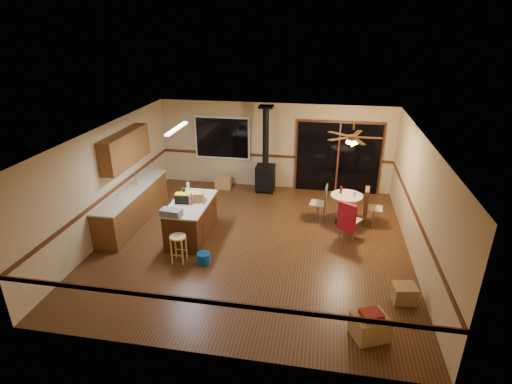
% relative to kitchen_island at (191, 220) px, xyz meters
% --- Properties ---
extents(floor, '(7.00, 7.00, 0.00)m').
position_rel_kitchen_island_xyz_m(floor, '(1.50, 0.00, -0.45)').
color(floor, '#4C2B15').
rests_on(floor, ground).
extents(ceiling, '(7.00, 7.00, 0.00)m').
position_rel_kitchen_island_xyz_m(ceiling, '(1.50, 0.00, 2.15)').
color(ceiling, silver).
rests_on(ceiling, ground).
extents(wall_back, '(7.00, 0.00, 7.00)m').
position_rel_kitchen_island_xyz_m(wall_back, '(1.50, 3.50, 0.85)').
color(wall_back, tan).
rests_on(wall_back, ground).
extents(wall_front, '(7.00, 0.00, 7.00)m').
position_rel_kitchen_island_xyz_m(wall_front, '(1.50, -3.50, 0.85)').
color(wall_front, tan).
rests_on(wall_front, ground).
extents(wall_left, '(0.00, 7.00, 7.00)m').
position_rel_kitchen_island_xyz_m(wall_left, '(-2.00, 0.00, 0.85)').
color(wall_left, tan).
rests_on(wall_left, ground).
extents(wall_right, '(0.00, 7.00, 7.00)m').
position_rel_kitchen_island_xyz_m(wall_right, '(5.00, 0.00, 0.85)').
color(wall_right, tan).
rests_on(wall_right, ground).
extents(chair_rail, '(7.00, 7.00, 0.08)m').
position_rel_kitchen_island_xyz_m(chair_rail, '(1.50, 0.00, 0.55)').
color(chair_rail, '#4B2312').
rests_on(chair_rail, ground).
extents(window, '(1.72, 0.10, 1.32)m').
position_rel_kitchen_island_xyz_m(window, '(-0.10, 3.45, 1.05)').
color(window, black).
rests_on(window, ground).
extents(sliding_door, '(2.52, 0.10, 2.10)m').
position_rel_kitchen_island_xyz_m(sliding_door, '(3.40, 3.45, 0.60)').
color(sliding_door, black).
rests_on(sliding_door, ground).
extents(lower_cabinets, '(0.60, 3.00, 0.86)m').
position_rel_kitchen_island_xyz_m(lower_cabinets, '(-1.70, 0.50, -0.02)').
color(lower_cabinets, brown).
rests_on(lower_cabinets, ground).
extents(countertop, '(0.64, 3.04, 0.04)m').
position_rel_kitchen_island_xyz_m(countertop, '(-1.70, 0.50, 0.43)').
color(countertop, '#BEB294').
rests_on(countertop, lower_cabinets).
extents(upper_cabinets, '(0.35, 2.00, 0.80)m').
position_rel_kitchen_island_xyz_m(upper_cabinets, '(-1.83, 0.70, 1.45)').
color(upper_cabinets, brown).
rests_on(upper_cabinets, ground).
extents(kitchen_island, '(0.88, 1.68, 0.90)m').
position_rel_kitchen_island_xyz_m(kitchen_island, '(0.00, 0.00, 0.00)').
color(kitchen_island, '#462411').
rests_on(kitchen_island, ground).
extents(wood_stove, '(0.55, 0.50, 2.52)m').
position_rel_kitchen_island_xyz_m(wood_stove, '(1.30, 3.05, 0.28)').
color(wood_stove, black).
rests_on(wood_stove, ground).
extents(ceiling_fan, '(0.24, 0.24, 0.55)m').
position_rel_kitchen_island_xyz_m(ceiling_fan, '(3.62, 1.35, 1.76)').
color(ceiling_fan, brown).
rests_on(ceiling_fan, ceiling).
extents(fluorescent_strip, '(0.10, 1.20, 0.04)m').
position_rel_kitchen_island_xyz_m(fluorescent_strip, '(-0.30, 0.30, 2.11)').
color(fluorescent_strip, white).
rests_on(fluorescent_strip, ceiling).
extents(toolbox_grey, '(0.48, 0.29, 0.14)m').
position_rel_kitchen_island_xyz_m(toolbox_grey, '(-0.18, -0.71, 0.52)').
color(toolbox_grey, slate).
rests_on(toolbox_grey, kitchen_island).
extents(toolbox_black, '(0.39, 0.23, 0.20)m').
position_rel_kitchen_island_xyz_m(toolbox_black, '(-0.15, -0.03, 0.55)').
color(toolbox_black, black).
rests_on(toolbox_black, kitchen_island).
extents(toolbox_yellow_lid, '(0.37, 0.22, 0.03)m').
position_rel_kitchen_island_xyz_m(toolbox_yellow_lid, '(-0.15, -0.03, 0.66)').
color(toolbox_yellow_lid, gold).
rests_on(toolbox_yellow_lid, toolbox_black).
extents(box_on_island, '(0.30, 0.37, 0.22)m').
position_rel_kitchen_island_xyz_m(box_on_island, '(0.15, 0.15, 0.55)').
color(box_on_island, '#A68049').
rests_on(box_on_island, kitchen_island).
extents(bottle_dark, '(0.09, 0.09, 0.30)m').
position_rel_kitchen_island_xyz_m(bottle_dark, '(-0.18, 0.13, 0.60)').
color(bottle_dark, black).
rests_on(bottle_dark, kitchen_island).
extents(bottle_pink, '(0.07, 0.07, 0.21)m').
position_rel_kitchen_island_xyz_m(bottle_pink, '(0.04, -0.10, 0.55)').
color(bottle_pink, '#D84C8C').
rests_on(bottle_pink, kitchen_island).
extents(bottle_white, '(0.09, 0.09, 0.20)m').
position_rel_kitchen_island_xyz_m(bottle_white, '(-0.29, 0.72, 0.55)').
color(bottle_white, white).
rests_on(bottle_white, kitchen_island).
extents(bar_stool, '(0.37, 0.37, 0.62)m').
position_rel_kitchen_island_xyz_m(bar_stool, '(0.08, -1.09, -0.14)').
color(bar_stool, '#D5B970').
rests_on(bar_stool, floor).
extents(blue_bucket, '(0.38, 0.38, 0.24)m').
position_rel_kitchen_island_xyz_m(blue_bucket, '(0.61, -1.06, -0.33)').
color(blue_bucket, '#0D54B8').
rests_on(blue_bucket, floor).
extents(dining_table, '(0.80, 0.80, 0.78)m').
position_rel_kitchen_island_xyz_m(dining_table, '(3.62, 1.35, 0.07)').
color(dining_table, black).
rests_on(dining_table, ground).
extents(glass_red, '(0.07, 0.07, 0.18)m').
position_rel_kitchen_island_xyz_m(glass_red, '(3.47, 1.45, 0.42)').
color(glass_red, '#590C14').
rests_on(glass_red, dining_table).
extents(glass_cream, '(0.06, 0.06, 0.13)m').
position_rel_kitchen_island_xyz_m(glass_cream, '(3.80, 1.30, 0.39)').
color(glass_cream, beige).
rests_on(glass_cream, dining_table).
extents(chair_left, '(0.44, 0.44, 0.51)m').
position_rel_kitchen_island_xyz_m(chair_left, '(3.02, 1.44, 0.14)').
color(chair_left, tan).
rests_on(chair_left, ground).
extents(chair_near, '(0.60, 0.61, 0.70)m').
position_rel_kitchen_island_xyz_m(chair_near, '(3.62, 0.50, 0.14)').
color(chair_near, tan).
rests_on(chair_near, ground).
extents(chair_right, '(0.50, 0.47, 0.70)m').
position_rel_kitchen_island_xyz_m(chair_right, '(4.13, 1.42, 0.14)').
color(chair_right, tan).
rests_on(chair_right, ground).
extents(box_under_window, '(0.51, 0.42, 0.38)m').
position_rel_kitchen_island_xyz_m(box_under_window, '(-0.03, 3.10, -0.26)').
color(box_under_window, '#A68049').
rests_on(box_under_window, floor).
extents(box_corner_a, '(0.68, 0.63, 0.41)m').
position_rel_kitchen_island_xyz_m(box_corner_a, '(3.90, -2.67, -0.25)').
color(box_corner_a, '#A68049').
rests_on(box_corner_a, floor).
extents(box_corner_b, '(0.46, 0.41, 0.33)m').
position_rel_kitchen_island_xyz_m(box_corner_b, '(4.60, -1.63, -0.29)').
color(box_corner_b, '#A68049').
rests_on(box_corner_b, floor).
extents(box_small_red, '(0.41, 0.38, 0.09)m').
position_rel_kitchen_island_xyz_m(box_small_red, '(3.90, -2.67, -0.00)').
color(box_small_red, maroon).
rests_on(box_small_red, box_corner_a).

